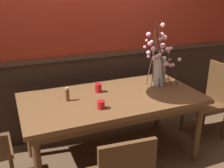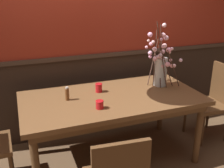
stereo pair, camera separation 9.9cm
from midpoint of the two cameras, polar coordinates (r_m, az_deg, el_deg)
The scene contains 10 objects.
ground_plane at distance 3.14m, azimuth 0.94°, elevation -15.74°, with size 24.00×24.00×0.00m, color brown.
back_wall at distance 3.27m, azimuth -3.76°, elevation 12.80°, with size 4.44×0.14×2.87m.
dining_table at distance 2.80m, azimuth 1.02°, elevation -4.26°, with size 1.88×0.97×0.77m.
chair_far_side_left at distance 3.58m, azimuth -8.62°, elevation -1.92°, with size 0.45×0.43×0.90m.
chair_head_east_end at distance 3.58m, azimuth 22.03°, elevation -2.97°, with size 0.44×0.44×0.96m.
chair_far_side_right at distance 3.72m, azimuth 0.26°, elevation -0.82°, with size 0.46×0.42×0.91m.
vase_with_blossoms at distance 3.05m, azimuth 11.46°, elevation 3.57°, with size 0.35×0.45×0.74m.
candle_holder_nearer_center at distance 2.86m, azimuth -1.90°, elevation -0.83°, with size 0.08×0.08×0.10m.
candle_holder_nearer_edge at distance 2.47m, azimuth -1.54°, elevation -4.49°, with size 0.08×0.08×0.08m.
condiment_bottle at distance 2.67m, azimuth -8.68°, elevation -2.15°, with size 0.04×0.04×0.14m.
Camera 2 is at (-0.89, -2.38, 1.85)m, focal length 42.01 mm.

